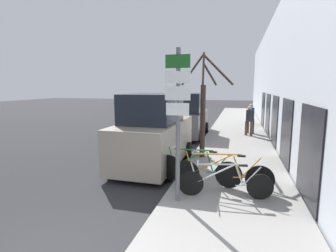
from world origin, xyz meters
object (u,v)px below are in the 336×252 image
Objects in this scene: pedestrian_far at (249,119)px; signpost at (178,116)px; parked_car_0 at (154,134)px; parked_car_1 at (188,117)px; bicycle_1 at (222,174)px; bicycle_0 at (225,183)px; street_tree at (203,110)px; bicycle_2 at (197,169)px; pedestrian_near at (251,116)px.

signpost is at bearing -88.03° from pedestrian_far.
parked_car_0 is 1.02× the size of parked_car_1.
signpost reaches higher than pedestrian_far.
bicycle_1 is at bearing 44.69° from signpost.
street_tree is (-1.01, 3.49, 1.41)m from bicycle_0.
signpost is at bearing -81.13° from parked_car_1.
parked_car_1 is (-2.47, 8.17, 0.55)m from bicycle_0.
parked_car_0 is 1.12× the size of street_tree.
bicycle_0 is 8.56m from parked_car_1.
bicycle_0 is 3.90m from street_tree.
parked_car_0 is 2.73× the size of pedestrian_far.
signpost is 0.80× the size of parked_car_0.
bicycle_0 is 1.07m from bicycle_2.
pedestrian_far is at bearing 4.75° from parked_car_1.
pedestrian_near is (1.94, 9.71, -1.01)m from signpost.
pedestrian_far is at bearing 78.37° from signpost.
pedestrian_far is at bearing 70.10° from street_tree.
bicycle_0 is (1.04, 0.47, -1.60)m from signpost.
pedestrian_far is 0.41× the size of street_tree.
parked_car_1 reaches higher than bicycle_1.
street_tree is (1.47, -4.68, 0.86)m from parked_car_1.
parked_car_0 reaches higher than bicycle_1.
parked_car_1 is at bearing -161.11° from pedestrian_far.
pedestrian_far is (1.57, 7.73, 0.50)m from bicycle_2.
parked_car_0 is 6.92m from pedestrian_far.
pedestrian_far is (0.90, 8.01, 0.50)m from bicycle_1.
bicycle_2 is (-0.67, 0.29, -0.00)m from bicycle_1.
bicycle_1 is at bearing -73.45° from street_tree.
parked_car_0 is (-2.47, 1.97, 0.57)m from bicycle_1.
bicycle_2 is at bearing 38.84° from bicycle_0.
pedestrian_far reaches higher than bicycle_0.
bicycle_1 is 1.54× the size of pedestrian_near.
pedestrian_near reaches higher than pedestrian_far.
signpost is 2.04m from bicycle_1.
street_tree is at bearing 15.40° from bicycle_1.
bicycle_2 is at bearing -77.61° from parked_car_1.
parked_car_0 is 7.65m from pedestrian_near.
bicycle_0 is 1.34× the size of pedestrian_near.
bicycle_2 is at bearing -85.11° from street_tree.
bicycle_2 reaches higher than bicycle_0.
bicycle_2 is at bearing 77.37° from signpost.
pedestrian_near is at bearing -7.68° from bicycle_1.
pedestrian_far is at bearing -12.50° from bicycle_0.
parked_car_0 is (-2.58, 2.43, 0.62)m from bicycle_0.
bicycle_2 is at bearing -42.34° from parked_car_0.
pedestrian_far is (0.80, 8.47, 0.54)m from bicycle_0.
parked_car_1 is at bearing 15.94° from bicycle_1.
street_tree is (-1.80, -4.98, 0.87)m from pedestrian_far.
street_tree reaches higher than signpost.
pedestrian_near is (0.90, 9.25, 0.59)m from bicycle_0.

